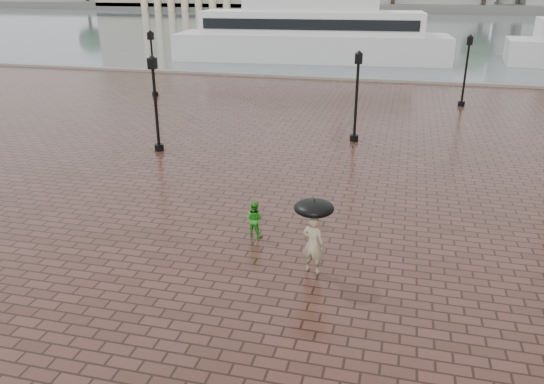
{
  "coord_description": "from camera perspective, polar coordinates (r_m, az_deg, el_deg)",
  "views": [
    {
      "loc": [
        5.35,
        -12.57,
        7.66
      ],
      "look_at": [
        1.51,
        2.63,
        1.4
      ],
      "focal_mm": 35.0,
      "sensor_mm": 36.0,
      "label": 1
    }
  ],
  "objects": [
    {
      "name": "ground",
      "position": [
        15.67,
        -7.82,
        -7.73
      ],
      "size": [
        300.0,
        300.0,
        0.0
      ],
      "primitive_type": "plane",
      "color": "#3A211A",
      "rests_on": "ground"
    },
    {
      "name": "harbour_water",
      "position": [
        104.99,
        11.74,
        17.14
      ],
      "size": [
        240.0,
        240.0,
        0.0
      ],
      "primitive_type": "plane",
      "color": "#4A545A",
      "rests_on": "ground"
    },
    {
      "name": "quay_edge",
      "position": [
        45.54,
        7.38,
        11.9
      ],
      "size": [
        80.0,
        0.6,
        0.3
      ],
      "primitive_type": "cube",
      "color": "slate",
      "rests_on": "ground"
    },
    {
      "name": "far_shore",
      "position": [
        172.79,
        13.12,
        19.02
      ],
      "size": [
        300.0,
        60.0,
        2.0
      ],
      "primitive_type": "cube",
      "color": "#4C4C47",
      "rests_on": "ground"
    },
    {
      "name": "street_lamps",
      "position": [
        31.3,
        1.35,
        11.94
      ],
      "size": [
        21.44,
        14.44,
        4.4
      ],
      "color": "black",
      "rests_on": "ground"
    },
    {
      "name": "adult_pedestrian",
      "position": [
        14.82,
        4.42,
        -5.6
      ],
      "size": [
        0.71,
        0.54,
        1.73
      ],
      "primitive_type": "imported",
      "rotation": [
        0.0,
        0.0,
        2.92
      ],
      "color": "tan",
      "rests_on": "ground"
    },
    {
      "name": "child_pedestrian",
      "position": [
        16.93,
        -1.92,
        -2.92
      ],
      "size": [
        0.65,
        0.55,
        1.19
      ],
      "primitive_type": "imported",
      "rotation": [
        0.0,
        0.0,
        2.95
      ],
      "color": "#22921B",
      "rests_on": "ground"
    },
    {
      "name": "ferry_near",
      "position": [
        56.51,
        4.23,
        16.68
      ],
      "size": [
        28.03,
        8.79,
        9.05
      ],
      "rotation": [
        0.0,
        0.0,
        0.08
      ],
      "color": "#BABABA",
      "rests_on": "ground"
    },
    {
      "name": "umbrella",
      "position": [
        14.35,
        4.54,
        -1.73
      ],
      "size": [
        1.1,
        1.1,
        1.15
      ],
      "color": "black",
      "rests_on": "ground"
    }
  ]
}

